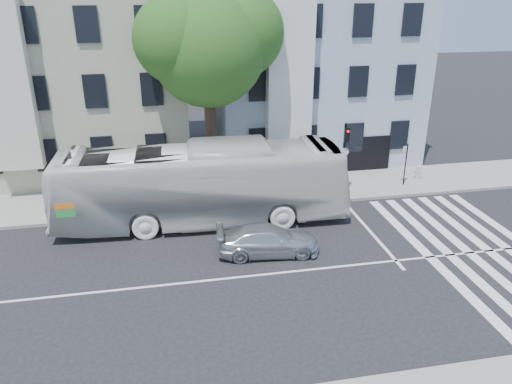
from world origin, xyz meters
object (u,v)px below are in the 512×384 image
object	(u,v)px
fire_hydrant	(418,172)
sedan	(268,240)
traffic_signal	(345,149)
bus	(202,184)

from	to	relation	value
fire_hydrant	sedan	bearing A→B (deg)	-147.49
fire_hydrant	traffic_signal	bearing A→B (deg)	-168.84
traffic_signal	fire_hydrant	distance (m)	5.33
bus	traffic_signal	world-z (taller)	traffic_signal
bus	sedan	xyz separation A→B (m)	(2.35, -3.59, -1.25)
bus	fire_hydrant	size ratio (longest dim) A/B	16.74
sedan	traffic_signal	bearing A→B (deg)	-38.62
bus	traffic_signal	size ratio (longest dim) A/B	3.49
bus	traffic_signal	xyz separation A→B (m)	(7.60, 1.90, 0.61)
bus	sedan	distance (m)	4.47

